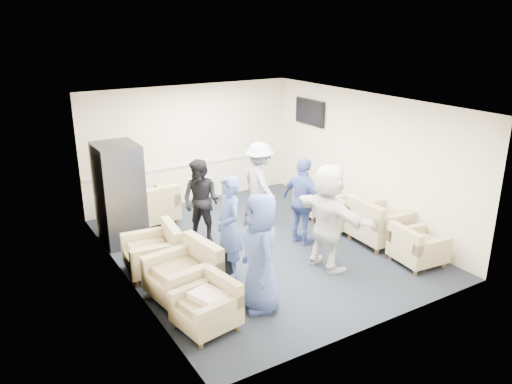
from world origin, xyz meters
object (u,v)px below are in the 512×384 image
armchair_left_near (209,308)px  armchair_right_far (315,201)px  armchair_left_far (156,253)px  vending_machine (120,194)px  armchair_right_near (416,248)px  person_mid_left (229,227)px  person_front_left (260,253)px  armchair_left_mid (186,276)px  person_front_right (328,217)px  armchair_right_midnear (377,224)px  person_back_right (260,183)px  armchair_corner (153,207)px  person_mid_right (303,202)px  person_back_left (201,202)px  armchair_right_midfar (341,214)px

armchair_left_near → armchair_right_far: armchair_right_far is taller
armchair_right_far → armchair_left_far: bearing=102.7°
armchair_left_near → vending_machine: 3.52m
armchair_right_near → person_mid_left: person_mid_left is taller
person_front_left → armchair_left_mid: bearing=-122.1°
person_front_right → armchair_right_midnear: bearing=-84.9°
person_mid_left → person_back_right: (1.66, 1.74, -0.01)m
armchair_left_mid → person_mid_left: size_ratio=0.60×
armchair_left_mid → armchair_corner: bearing=161.4°
armchair_left_far → person_mid_right: person_mid_right is taller
armchair_right_near → person_mid_left: bearing=71.5°
armchair_right_midnear → person_mid_left: person_mid_left is taller
armchair_left_mid → armchair_left_far: armchair_left_mid is taller
person_back_left → person_back_right: (1.46, 0.27, 0.05)m
armchair_right_midfar → armchair_right_near: bearing=-177.3°
armchair_corner → vending_machine: 1.10m
person_back_right → person_mid_right: (0.12, -1.34, -0.02)m
armchair_corner → person_mid_right: size_ratio=0.60×
armchair_right_midnear → person_back_left: 3.36m
armchair_right_near → person_back_left: (-2.74, 2.81, 0.50)m
armchair_left_far → person_back_right: bearing=116.7°
armchair_left_far → armchair_right_midnear: (4.00, -1.08, 0.04)m
armchair_corner → person_mid_left: 2.84m
armchair_corner → person_front_left: (0.23, -3.89, 0.52)m
person_front_left → person_back_left: 2.60m
armchair_right_midfar → person_front_right: 1.89m
person_front_left → person_mid_left: (0.09, 1.11, -0.03)m
armchair_corner → person_back_left: 1.46m
vending_machine → person_front_right: (2.65, -2.88, -0.03)m
armchair_left_far → armchair_corner: 2.14m
armchair_right_far → person_back_right: bearing=78.6°
armchair_left_mid → armchair_right_midnear: armchair_right_midnear is taller
armchair_right_midfar → person_mid_left: 3.00m
person_back_left → armchair_right_midnear: bearing=22.9°
armchair_right_midfar → vending_machine: (-3.99, 1.69, 0.65)m
armchair_right_near → person_mid_left: size_ratio=0.49×
armchair_left_far → person_front_right: 2.95m
armchair_left_far → person_front_left: bearing=32.6°
person_mid_left → person_back_left: size_ratio=1.07×
armchair_left_near → vending_machine: bearing=173.0°
armchair_left_mid → armchair_right_midfar: (3.79, 0.87, -0.06)m
armchair_left_mid → person_mid_right: 2.81m
person_front_right → person_mid_right: bearing=-18.6°
person_mid_left → person_mid_right: (1.79, 0.41, -0.02)m
vending_machine → person_front_left: (1.01, -3.39, -0.07)m
person_front_left → armchair_right_midfar: bearing=132.8°
person_mid_left → armchair_right_far: bearing=122.6°
armchair_right_midnear → person_front_left: bearing=106.7°
person_mid_right → person_front_left: bearing=117.6°
armchair_right_midfar → person_front_left: (-2.98, -1.69, 0.57)m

